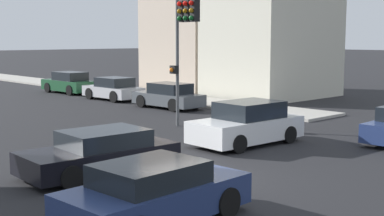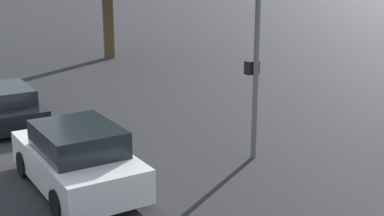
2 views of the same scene
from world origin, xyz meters
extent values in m
cylinder|color=#4C3823|center=(-10.81, 10.28, 2.13)|extent=(0.61, 0.61, 4.26)
cylinder|color=#515456|center=(5.41, 6.70, 2.98)|extent=(0.14, 0.14, 5.96)
cube|color=black|center=(5.23, 6.71, 2.46)|extent=(0.24, 0.36, 0.35)
sphere|color=orange|center=(5.09, 6.72, 2.46)|extent=(0.18, 0.18, 0.18)
cube|color=black|center=(-1.71, 2.02, 0.47)|extent=(4.45, 2.13, 0.60)
cube|color=black|center=(-1.54, 2.01, 1.01)|extent=(2.35, 1.79, 0.46)
cylinder|color=black|center=(-3.02, 2.98, 0.31)|extent=(0.64, 0.25, 0.63)
cylinder|color=black|center=(-0.32, 2.85, 0.31)|extent=(0.64, 0.25, 0.63)
cube|color=silver|center=(4.54, 2.01, 0.56)|extent=(4.32, 2.08, 0.77)
cube|color=black|center=(4.71, 2.01, 1.24)|extent=(2.27, 1.77, 0.60)
cylinder|color=black|center=(3.18, 1.16, 0.32)|extent=(0.64, 0.24, 0.63)
cylinder|color=black|center=(3.25, 2.96, 0.32)|extent=(0.64, 0.24, 0.63)
cylinder|color=black|center=(5.82, 1.06, 0.32)|extent=(0.64, 0.24, 0.63)
cylinder|color=black|center=(5.89, 2.86, 0.32)|extent=(0.64, 0.24, 0.63)
camera|label=1|loc=(-9.85, -10.46, 3.80)|focal=50.00mm
camera|label=2|loc=(15.74, -2.35, 5.17)|focal=50.00mm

